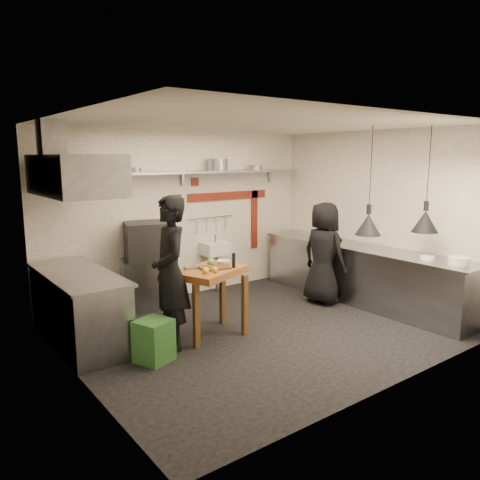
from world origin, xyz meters
TOP-DOWN VIEW (x-y plane):
  - floor at (0.00, 0.00)m, footprint 5.00×5.00m
  - ceiling at (0.00, 0.00)m, footprint 5.00×5.00m
  - wall_back at (0.00, 2.10)m, footprint 5.00×0.04m
  - wall_front at (0.00, -2.10)m, footprint 5.00×0.04m
  - wall_left at (-2.50, 0.00)m, footprint 0.04×4.20m
  - wall_right at (2.50, 0.00)m, footprint 0.04×4.20m
  - red_band_horiz at (0.95, 2.08)m, footprint 1.70×0.02m
  - red_band_vert at (1.55, 2.08)m, footprint 0.14×0.02m
  - red_tile_a at (0.25, 2.08)m, footprint 0.14×0.02m
  - red_tile_b at (-0.10, 2.08)m, footprint 0.14×0.02m
  - back_shelf at (0.00, 1.92)m, footprint 4.60×0.34m
  - shelf_bracket_left at (-1.90, 2.07)m, footprint 0.04×0.06m
  - shelf_bracket_mid at (0.00, 2.07)m, footprint 0.04×0.06m
  - shelf_bracket_right at (1.90, 2.07)m, footprint 0.04×0.06m
  - pan_far_left at (-1.26, 1.92)m, footprint 0.33×0.33m
  - pan_mid_left at (-0.93, 1.92)m, footprint 0.22×0.22m
  - stock_pot at (0.61, 1.92)m, footprint 0.39×0.39m
  - pan_right at (1.44, 1.92)m, footprint 0.27×0.27m
  - oven_stand at (-0.87, 1.82)m, footprint 0.84×0.80m
  - combi_oven at (-0.82, 1.77)m, footprint 0.81×0.78m
  - oven_door at (-0.79, 1.48)m, footprint 0.49×0.17m
  - oven_glass at (-0.84, 1.48)m, footprint 0.31×0.10m
  - hand_sink at (0.55, 1.92)m, footprint 0.46×0.34m
  - sink_tap at (0.55, 1.92)m, footprint 0.03×0.03m
  - sink_drain at (0.55, 1.88)m, footprint 0.06×0.06m
  - utensil_rail at (0.55, 2.06)m, footprint 0.90×0.02m
  - counter_right at (2.15, 0.00)m, footprint 0.70×3.80m
  - counter_right_top at (2.15, 0.00)m, footprint 0.76×3.90m
  - plate_stack at (2.12, -1.64)m, footprint 0.27×0.27m
  - small_bowl_right at (2.10, -1.19)m, footprint 0.21×0.21m
  - counter_left at (-2.15, 1.05)m, footprint 0.70×1.90m
  - counter_left_top at (-2.15, 1.05)m, footprint 0.76×2.00m
  - extractor_hood at (-2.10, 1.05)m, footprint 0.78×1.60m
  - hood_duct at (-2.35, 1.05)m, footprint 0.28×0.28m
  - green_bin at (-1.65, -0.04)m, footprint 0.48×0.48m
  - prep_table at (-0.67, 0.24)m, footprint 1.09×0.93m
  - cutting_board at (-0.62, 0.21)m, footprint 0.42×0.33m
  - pepper_mill at (-0.39, 0.09)m, footprint 0.05×0.05m
  - lemon_a at (-0.86, 0.05)m, footprint 0.09×0.09m
  - lemon_b at (-0.73, 0.02)m, footprint 0.09×0.09m
  - veg_ball at (-0.56, 0.38)m, footprint 0.12×0.12m
  - steel_tray at (-0.88, 0.36)m, footprint 0.19×0.15m
  - bowl at (-0.38, 0.34)m, footprint 0.23×0.23m
  - heat_lamp_near at (1.45, -0.64)m, footprint 0.42×0.42m
  - heat_lamp_far at (2.14, -1.09)m, footprint 0.37×0.37m
  - chef_left at (-1.27, 0.21)m, footprint 0.63×0.80m
  - chef_right at (1.60, 0.34)m, footprint 0.58×0.85m

SIDE VIEW (x-z plane):
  - floor at x=0.00m, z-range 0.00..0.00m
  - green_bin at x=-1.65m, z-range 0.00..0.50m
  - sink_drain at x=0.55m, z-range 0.01..0.67m
  - oven_stand at x=-0.87m, z-range 0.00..0.80m
  - counter_right at x=2.15m, z-range 0.00..0.90m
  - counter_left at x=-2.15m, z-range 0.00..0.90m
  - prep_table at x=-0.67m, z-range 0.00..0.92m
  - hand_sink at x=0.55m, z-range 0.67..0.89m
  - chef_right at x=1.60m, z-range 0.00..1.66m
  - counter_right_top at x=2.15m, z-range 0.90..0.93m
  - counter_left_top at x=-2.15m, z-range 0.90..0.93m
  - cutting_board at x=-0.62m, z-range 0.92..0.94m
  - steel_tray at x=-0.88m, z-range 0.92..0.95m
  - bowl at x=-0.38m, z-range 0.92..0.98m
  - small_bowl_right at x=2.10m, z-range 0.93..0.98m
  - lemon_b at x=-0.73m, z-range 0.92..0.99m
  - chef_left at x=-1.27m, z-range 0.00..1.92m
  - sink_tap at x=0.55m, z-range 0.89..1.03m
  - lemon_a at x=-0.86m, z-range 0.92..1.00m
  - veg_ball at x=-0.56m, z-range 0.92..1.02m
  - plate_stack at x=2.12m, z-range 0.93..1.04m
  - pepper_mill at x=-0.39m, z-range 0.92..1.12m
  - combi_oven at x=-0.82m, z-range 0.80..1.38m
  - oven_door at x=-0.79m, z-range 0.86..1.32m
  - oven_glass at x=-0.84m, z-range 0.92..1.26m
  - red_band_vert at x=1.55m, z-range 0.65..1.75m
  - utensil_rail at x=0.55m, z-range 1.31..1.33m
  - wall_back at x=0.00m, z-range 0.00..2.80m
  - wall_front at x=0.00m, z-range 0.00..2.80m
  - wall_left at x=-2.50m, z-range 0.00..2.80m
  - wall_right at x=2.50m, z-range 0.00..2.80m
  - red_band_horiz at x=0.95m, z-range 1.61..1.75m
  - red_tile_b at x=-0.10m, z-range 1.61..1.75m
  - red_tile_a at x=0.25m, z-range 1.88..2.02m
  - shelf_bracket_left at x=-1.90m, z-range 1.90..2.14m
  - shelf_bracket_mid at x=0.00m, z-range 1.90..2.14m
  - shelf_bracket_right at x=1.90m, z-range 1.90..2.14m
  - heat_lamp_near at x=1.45m, z-range 1.27..2.80m
  - heat_lamp_far at x=2.14m, z-range 1.31..2.80m
  - back_shelf at x=0.00m, z-range 2.10..2.14m
  - extractor_hood at x=-2.10m, z-range 1.90..2.40m
  - pan_mid_left at x=-0.93m, z-range 2.14..2.21m
  - pan_right at x=1.44m, z-range 2.14..2.22m
  - pan_far_left at x=-1.26m, z-range 2.14..2.23m
  - stock_pot at x=0.61m, z-range 2.14..2.34m
  - hood_duct at x=-2.35m, z-range 2.30..2.80m
  - ceiling at x=0.00m, z-range 2.80..2.80m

